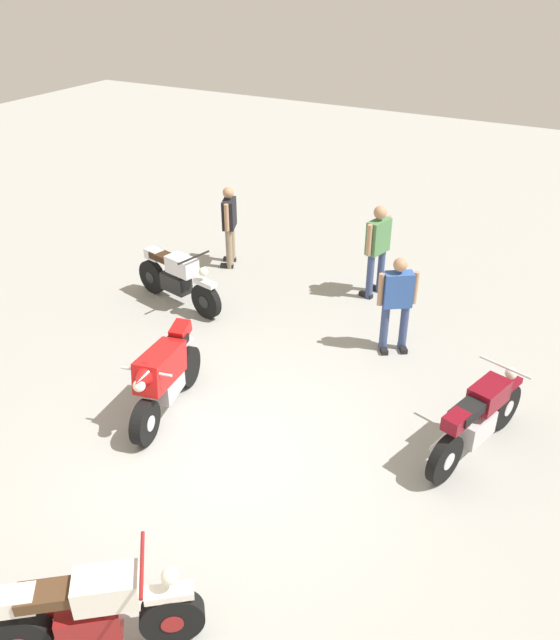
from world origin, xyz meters
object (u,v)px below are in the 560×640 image
object	(u,v)px
motorcycle_silver_cruiser	(177,278)
person_in_black_shirt	(229,222)
person_in_blue_shirt	(397,300)
motorcycle_maroon_cruiser	(478,419)
motorcycle_cream_vintage	(93,614)
person_in_green_shirt	(378,245)
motorcycle_red_sportbike	(164,375)

from	to	relation	value
motorcycle_silver_cruiser	person_in_black_shirt	world-z (taller)	person_in_black_shirt
person_in_black_shirt	person_in_blue_shirt	xyz separation A→B (m)	(1.47, 4.01, -0.02)
motorcycle_maroon_cruiser	motorcycle_cream_vintage	bearing A→B (deg)	168.20
motorcycle_cream_vintage	person_in_black_shirt	xyz separation A→B (m)	(-7.65, -3.42, 0.44)
motorcycle_maroon_cruiser	motorcycle_cream_vintage	world-z (taller)	motorcycle_maroon_cruiser
motorcycle_silver_cruiser	person_in_green_shirt	distance (m)	3.64
motorcycle_cream_vintage	person_in_black_shirt	bearing A→B (deg)	76.23
person_in_blue_shirt	person_in_green_shirt	distance (m)	1.89
motorcycle_silver_cruiser	person_in_blue_shirt	world-z (taller)	person_in_blue_shirt
motorcycle_maroon_cruiser	person_in_blue_shirt	distance (m)	2.56
person_in_black_shirt	person_in_green_shirt	bearing A→B (deg)	160.67
motorcycle_maroon_cruiser	person_in_blue_shirt	size ratio (longest dim) A/B	1.27
motorcycle_cream_vintage	person_in_green_shirt	xyz separation A→B (m)	(-7.81, -0.36, 0.51)
motorcycle_cream_vintage	person_in_black_shirt	distance (m)	8.39
motorcycle_red_sportbike	person_in_blue_shirt	size ratio (longest dim) A/B	1.21
person_in_black_shirt	person_in_green_shirt	size ratio (longest dim) A/B	0.94
motorcycle_silver_cruiser	motorcycle_maroon_cruiser	bearing A→B (deg)	-1.81
motorcycle_maroon_cruiser	motorcycle_red_sportbike	bearing A→B (deg)	123.38
motorcycle_red_sportbike	motorcycle_silver_cruiser	xyz separation A→B (m)	(-2.62, -1.73, -0.07)
motorcycle_silver_cruiser	person_in_black_shirt	xyz separation A→B (m)	(-1.88, -0.08, 0.41)
motorcycle_maroon_cruiser	person_in_blue_shirt	bearing A→B (deg)	60.38
motorcycle_silver_cruiser	motorcycle_cream_vintage	world-z (taller)	motorcycle_silver_cruiser
motorcycle_silver_cruiser	person_in_black_shirt	distance (m)	1.92
motorcycle_red_sportbike	person_in_black_shirt	xyz separation A→B (m)	(-4.50, -1.81, 0.34)
motorcycle_maroon_cruiser	person_in_green_shirt	distance (m)	4.42
motorcycle_silver_cruiser	motorcycle_cream_vintage	distance (m)	6.67
motorcycle_red_sportbike	motorcycle_maroon_cruiser	world-z (taller)	motorcycle_red_sportbike
motorcycle_red_sportbike	motorcycle_maroon_cruiser	bearing A→B (deg)	93.78
motorcycle_red_sportbike	motorcycle_cream_vintage	xyz separation A→B (m)	(3.15, 1.61, -0.11)
motorcycle_red_sportbike	person_in_black_shirt	bearing A→B (deg)	-171.15
person_in_green_shirt	motorcycle_maroon_cruiser	bearing A→B (deg)	141.99
person_in_black_shirt	motorcycle_cream_vintage	bearing A→B (deg)	91.78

